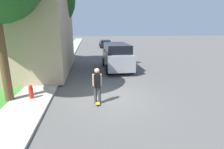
{
  "coord_description": "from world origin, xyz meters",
  "views": [
    {
      "loc": [
        -0.84,
        -7.87,
        3.32
      ],
      "look_at": [
        0.33,
        0.98,
        0.9
      ],
      "focal_mm": 28.0,
      "sensor_mm": 36.0,
      "label": 1
    }
  ],
  "objects": [
    {
      "name": "skateboarder",
      "position": [
        -0.53,
        -0.62,
        0.9
      ],
      "size": [
        0.41,
        0.22,
        1.64
      ],
      "color": "#38383D",
      "rests_on": "ground_plane"
    },
    {
      "name": "suv_parked",
      "position": [
        1.35,
        5.85,
        1.09
      ],
      "size": [
        2.07,
        4.73,
        2.06
      ],
      "color": "gray",
      "rests_on": "ground_plane"
    },
    {
      "name": "car_down_street",
      "position": [
        1.94,
        22.3,
        0.59
      ],
      "size": [
        1.92,
        4.35,
        1.23
      ],
      "color": "black",
      "rests_on": "ground_plane"
    },
    {
      "name": "fire_hydrant",
      "position": [
        -3.6,
        0.21,
        0.42
      ],
      "size": [
        0.2,
        0.2,
        0.65
      ],
      "color": "red",
      "rests_on": "sidewalk"
    },
    {
      "name": "ground_plane",
      "position": [
        0.0,
        0.0,
        0.0
      ],
      "size": [
        120.0,
        120.0,
        0.0
      ],
      "primitive_type": "plane",
      "color": "#54514F"
    },
    {
      "name": "sidewalk",
      "position": [
        -3.6,
        6.0,
        0.05
      ],
      "size": [
        1.8,
        80.0,
        0.1
      ],
      "color": "#ADA89E",
      "rests_on": "ground_plane"
    },
    {
      "name": "skateboard",
      "position": [
        -0.55,
        -0.52,
        0.08
      ],
      "size": [
        0.21,
        0.82,
        0.1
      ],
      "color": "#A89323",
      "rests_on": "ground_plane"
    }
  ]
}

